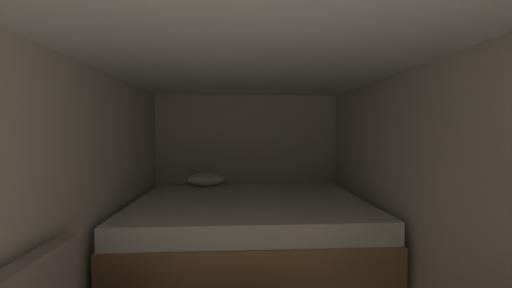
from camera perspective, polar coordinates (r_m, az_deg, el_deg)
name	(u,v)px	position (r m, az deg, el deg)	size (l,w,h in m)	color
wall_back	(247,162)	(4.51, -1.72, -3.39)	(2.76, 0.05, 1.97)	beige
wall_left	(55,199)	(2.47, -33.56, -8.60)	(0.05, 4.74, 1.97)	beige
wall_right	(443,194)	(2.60, 31.74, -8.01)	(0.05, 4.74, 1.97)	beige
ceiling_slab	(256,50)	(2.17, 0.08, 17.25)	(2.76, 4.74, 0.05)	white
bed	(249,228)	(3.58, -1.31, -15.44)	(2.54, 2.03, 0.87)	#9E7247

